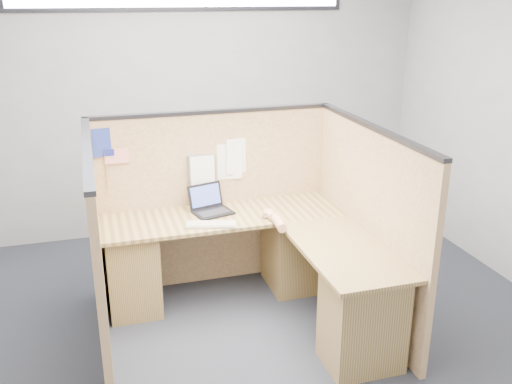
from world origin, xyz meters
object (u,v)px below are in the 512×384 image
object	(u,v)px
l_desk	(259,270)
keyboard	(211,225)
laptop	(212,205)
mouse	(269,215)

from	to	relation	value
l_desk	keyboard	distance (m)	0.51
l_desk	laptop	distance (m)	0.68
l_desk	mouse	xyz separation A→B (m)	(0.15, 0.23, 0.36)
l_desk	keyboard	world-z (taller)	keyboard
laptop	mouse	xyz separation A→B (m)	(0.41, -0.27, -0.03)
l_desk	laptop	xyz separation A→B (m)	(-0.25, 0.50, 0.39)
mouse	laptop	bearing A→B (deg)	146.45
mouse	l_desk	bearing A→B (deg)	-123.86
l_desk	laptop	size ratio (longest dim) A/B	5.46
l_desk	mouse	distance (m)	0.45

